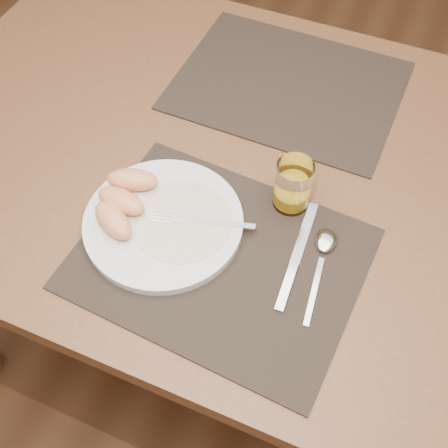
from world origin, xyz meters
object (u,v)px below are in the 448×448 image
placemat_far (288,85)px  knife (294,263)px  fork (194,220)px  placemat_near (220,258)px  juice_glass (293,187)px  table (253,190)px  plate (163,223)px  spoon (325,246)px

placemat_far → knife: size_ratio=2.04×
placemat_far → fork: fork is taller
placemat_near → knife: knife is taller
knife → juice_glass: (-0.05, 0.12, 0.04)m
juice_glass → table: bearing=144.1°
knife → fork: bearing=178.4°
plate → placemat_far: bearing=79.5°
table → juice_glass: size_ratio=14.69×
table → placemat_near: placemat_near is taller
table → placemat_far: (-0.01, 0.22, 0.09)m
spoon → juice_glass: bearing=140.4°
placemat_far → table: bearing=-86.8°
table → plate: bearing=-114.4°
table → placemat_far: bearing=93.2°
knife → juice_glass: juice_glass is taller
knife → plate: bearing=-176.8°
fork → spoon: size_ratio=0.90×
fork → juice_glass: bearing=40.3°
placemat_far → spoon: (0.19, -0.36, 0.01)m
fork → knife: 0.18m
placemat_far → knife: (0.15, -0.40, 0.00)m
fork → placemat_near: bearing=-32.2°
placemat_far → plate: bearing=-100.5°
plate → knife: plate is taller
placemat_near → spoon: size_ratio=2.34×
placemat_near → plate: size_ratio=1.67×
plate → fork: fork is taller
placemat_near → table: bearing=96.0°
spoon → placemat_far: bearing=117.8°
table → knife: (0.14, -0.18, 0.09)m
plate → juice_glass: 0.23m
spoon → juice_glass: juice_glass is taller
placemat_near → spoon: (0.15, 0.08, 0.01)m
plate → fork: (0.05, 0.02, 0.01)m
table → placemat_far: placemat_far is taller
placemat_far → knife: bearing=-69.4°
table → knife: knife is taller
placemat_far → fork: (-0.03, -0.40, 0.02)m
knife → table: bearing=127.1°
fork → knife: fork is taller
plate → spoon: size_ratio=1.40×
plate → spoon: 0.27m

